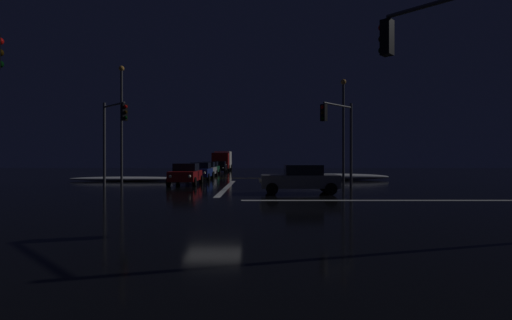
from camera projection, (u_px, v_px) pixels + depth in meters
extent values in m
cube|color=black|center=(214.00, 202.00, 16.99)|extent=(120.00, 120.00, 0.10)
cube|color=white|center=(227.00, 187.00, 25.04)|extent=(0.35, 13.76, 0.01)
cube|color=yellow|center=(237.00, 178.00, 36.64)|extent=(22.00, 0.15, 0.01)
cube|color=white|center=(392.00, 200.00, 16.99)|extent=(13.76, 0.40, 0.01)
ellipsoid|color=white|center=(130.00, 179.00, 31.78)|extent=(10.41, 1.50, 0.38)
ellipsoid|color=white|center=(333.00, 177.00, 33.37)|extent=(10.10, 1.50, 0.58)
cube|color=maroon|center=(186.00, 176.00, 27.17)|extent=(1.80, 4.20, 0.70)
cube|color=black|center=(187.00, 167.00, 27.36)|extent=(1.60, 2.00, 0.55)
cylinder|color=black|center=(195.00, 182.00, 25.62)|extent=(0.22, 0.64, 0.64)
cylinder|color=black|center=(169.00, 182.00, 25.62)|extent=(0.22, 0.64, 0.64)
cylinder|color=black|center=(201.00, 179.00, 28.72)|extent=(0.22, 0.64, 0.64)
cylinder|color=black|center=(178.00, 179.00, 28.72)|extent=(0.22, 0.64, 0.64)
sphere|color=#F9EFC6|center=(190.00, 176.00, 25.05)|extent=(0.22, 0.22, 0.22)
sphere|color=#F9EFC6|center=(170.00, 176.00, 25.05)|extent=(0.22, 0.22, 0.22)
cube|color=navy|center=(201.00, 172.00, 33.75)|extent=(1.80, 4.20, 0.70)
cube|color=black|center=(201.00, 166.00, 33.95)|extent=(1.60, 2.00, 0.55)
cylinder|color=black|center=(208.00, 177.00, 32.20)|extent=(0.22, 0.64, 0.64)
cylinder|color=black|center=(188.00, 177.00, 32.21)|extent=(0.22, 0.64, 0.64)
cylinder|color=black|center=(213.00, 176.00, 35.30)|extent=(0.22, 0.64, 0.64)
cylinder|color=black|center=(194.00, 176.00, 35.31)|extent=(0.22, 0.64, 0.64)
sphere|color=#F9EFC6|center=(205.00, 173.00, 31.63)|extent=(0.22, 0.22, 0.22)
sphere|color=#F9EFC6|center=(189.00, 173.00, 31.63)|extent=(0.22, 0.22, 0.22)
cube|color=#B7B7BC|center=(207.00, 171.00, 39.17)|extent=(1.80, 4.20, 0.70)
cube|color=black|center=(207.00, 165.00, 39.37)|extent=(1.60, 2.00, 0.55)
cylinder|color=black|center=(213.00, 174.00, 37.62)|extent=(0.22, 0.64, 0.64)
cylinder|color=black|center=(196.00, 174.00, 37.63)|extent=(0.22, 0.64, 0.64)
cylinder|color=black|center=(217.00, 173.00, 40.72)|extent=(0.22, 0.64, 0.64)
cylinder|color=black|center=(200.00, 173.00, 40.73)|extent=(0.22, 0.64, 0.64)
sphere|color=#F9EFC6|center=(210.00, 171.00, 37.05)|extent=(0.22, 0.22, 0.22)
sphere|color=#F9EFC6|center=(197.00, 171.00, 37.05)|extent=(0.22, 0.22, 0.22)
cube|color=#14512D|center=(211.00, 169.00, 44.84)|extent=(1.80, 4.20, 0.70)
cube|color=black|center=(211.00, 164.00, 45.04)|extent=(1.60, 2.00, 0.55)
cylinder|color=black|center=(217.00, 172.00, 43.29)|extent=(0.22, 0.64, 0.64)
cylinder|color=black|center=(201.00, 172.00, 43.29)|extent=(0.22, 0.64, 0.64)
cylinder|color=black|center=(220.00, 172.00, 46.39)|extent=(0.22, 0.64, 0.64)
cylinder|color=black|center=(205.00, 172.00, 46.39)|extent=(0.22, 0.64, 0.64)
sphere|color=#F9EFC6|center=(214.00, 169.00, 42.72)|extent=(0.22, 0.22, 0.22)
sphere|color=#F9EFC6|center=(203.00, 169.00, 42.72)|extent=(0.22, 0.22, 0.22)
cube|color=black|center=(220.00, 168.00, 51.25)|extent=(1.80, 4.20, 0.70)
cube|color=black|center=(220.00, 163.00, 51.44)|extent=(1.60, 2.00, 0.55)
cylinder|color=black|center=(225.00, 171.00, 49.70)|extent=(0.22, 0.64, 0.64)
cylinder|color=black|center=(212.00, 171.00, 49.70)|extent=(0.22, 0.64, 0.64)
cylinder|color=black|center=(227.00, 170.00, 52.80)|extent=(0.22, 0.64, 0.64)
cylinder|color=black|center=(214.00, 170.00, 52.80)|extent=(0.22, 0.64, 0.64)
sphere|color=#F9EFC6|center=(223.00, 168.00, 49.12)|extent=(0.22, 0.22, 0.22)
sphere|color=#F9EFC6|center=(213.00, 168.00, 49.13)|extent=(0.22, 0.22, 0.22)
cube|color=red|center=(221.00, 161.00, 55.02)|extent=(2.40, 2.20, 2.30)
cube|color=silver|center=(223.00, 160.00, 59.52)|extent=(2.40, 5.00, 2.60)
cylinder|color=black|center=(229.00, 168.00, 55.63)|extent=(0.28, 0.96, 0.96)
cylinder|color=black|center=(213.00, 168.00, 55.63)|extent=(0.28, 0.96, 0.96)
cylinder|color=black|center=(231.00, 168.00, 60.33)|extent=(0.28, 0.96, 0.96)
cylinder|color=black|center=(216.00, 168.00, 60.33)|extent=(0.28, 0.96, 0.96)
sphere|color=#F9EFC6|center=(226.00, 165.00, 53.88)|extent=(0.26, 0.26, 0.26)
sphere|color=#F9EFC6|center=(214.00, 165.00, 53.88)|extent=(0.26, 0.26, 0.26)
cube|color=slate|center=(300.00, 181.00, 20.43)|extent=(4.20, 1.80, 0.70)
cube|color=black|center=(303.00, 170.00, 20.43)|extent=(2.00, 1.60, 0.55)
cylinder|color=black|center=(272.00, 189.00, 19.53)|extent=(0.64, 0.22, 0.64)
cylinder|color=black|center=(271.00, 186.00, 21.33)|extent=(0.64, 0.22, 0.64)
cylinder|color=black|center=(331.00, 189.00, 19.53)|extent=(0.64, 0.22, 0.64)
cylinder|color=black|center=(325.00, 186.00, 21.33)|extent=(0.64, 0.22, 0.64)
sphere|color=#F9EFC6|center=(261.00, 181.00, 19.78)|extent=(0.22, 0.22, 0.22)
sphere|color=#F9EFC6|center=(261.00, 180.00, 21.08)|extent=(0.22, 0.22, 0.22)
sphere|color=red|center=(0.00, 41.00, 11.20)|extent=(0.22, 0.22, 0.22)
sphere|color=black|center=(0.00, 53.00, 11.20)|extent=(0.22, 0.22, 0.22)
sphere|color=black|center=(0.00, 64.00, 11.20)|extent=(0.22, 0.22, 0.22)
cylinder|color=#4C4C51|center=(105.00, 145.00, 25.43)|extent=(0.18, 0.18, 5.74)
cylinder|color=#4C4C51|center=(114.00, 105.00, 24.36)|extent=(2.21, 2.21, 0.12)
cube|color=black|center=(125.00, 112.00, 23.30)|extent=(0.46, 0.46, 1.05)
sphere|color=red|center=(126.00, 107.00, 23.19)|extent=(0.22, 0.22, 0.22)
sphere|color=black|center=(126.00, 112.00, 23.19)|extent=(0.22, 0.22, 0.22)
sphere|color=black|center=(126.00, 118.00, 23.19)|extent=(0.22, 0.22, 0.22)
cylinder|color=#4C4C51|center=(351.00, 145.00, 25.42)|extent=(0.18, 0.18, 5.71)
cylinder|color=#4C4C51|center=(338.00, 105.00, 24.27)|extent=(2.37, 2.37, 0.12)
cube|color=black|center=(324.00, 113.00, 23.14)|extent=(0.46, 0.46, 1.05)
sphere|color=red|center=(323.00, 107.00, 23.02)|extent=(0.22, 0.22, 0.22)
sphere|color=black|center=(323.00, 112.00, 23.02)|extent=(0.22, 0.22, 0.22)
sphere|color=black|center=(323.00, 118.00, 23.03)|extent=(0.22, 0.22, 0.22)
cube|color=black|center=(387.00, 38.00, 11.11)|extent=(0.46, 0.46, 1.05)
sphere|color=red|center=(382.00, 28.00, 11.22)|extent=(0.22, 0.22, 0.22)
sphere|color=black|center=(382.00, 39.00, 11.23)|extent=(0.22, 0.22, 0.22)
sphere|color=black|center=(382.00, 50.00, 11.23)|extent=(0.22, 0.22, 0.22)
cylinder|color=#424247|center=(122.00, 126.00, 30.63)|extent=(0.20, 0.20, 9.18)
sphere|color=#F9AD47|center=(122.00, 68.00, 30.61)|extent=(0.44, 0.44, 0.44)
cylinder|color=#424247|center=(344.00, 133.00, 30.62)|extent=(0.20, 0.20, 8.07)
sphere|color=#F9AD47|center=(344.00, 82.00, 30.61)|extent=(0.44, 0.44, 0.44)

